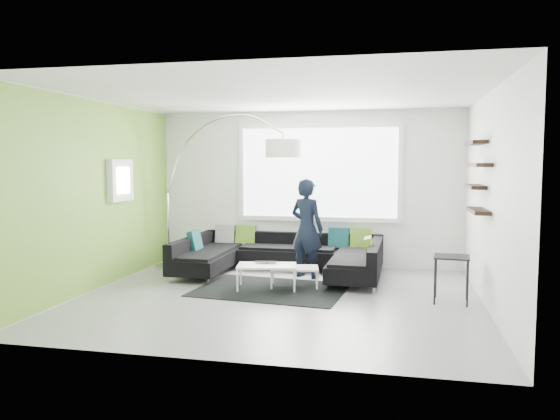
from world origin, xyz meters
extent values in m
plane|color=gray|center=(0.00, 0.00, 0.00)|extent=(5.50, 5.50, 0.00)
cube|color=silver|center=(0.00, 2.50, 1.40)|extent=(5.50, 0.04, 2.80)
cube|color=silver|center=(0.00, -2.50, 1.40)|extent=(5.50, 0.04, 2.80)
cube|color=silver|center=(-2.75, 0.00, 1.40)|extent=(0.04, 5.00, 2.80)
cube|color=silver|center=(2.75, 0.00, 1.40)|extent=(0.04, 5.00, 2.80)
cube|color=silver|center=(0.00, 0.00, 2.80)|extent=(5.50, 5.00, 0.04)
cube|color=#6B9E33|center=(-2.74, 0.00, 1.40)|extent=(0.01, 5.00, 2.80)
cube|color=white|center=(0.20, 2.46, 1.70)|extent=(2.96, 0.06, 1.68)
cube|color=white|center=(-2.68, 0.60, 1.60)|extent=(0.12, 0.66, 0.66)
cube|color=black|center=(2.64, 0.40, 1.70)|extent=(0.20, 1.24, 0.95)
cube|color=black|center=(-0.29, 1.48, 0.17)|extent=(3.32, 2.08, 0.35)
cube|color=black|center=(-0.29, 1.48, 0.48)|extent=(3.32, 2.08, 0.26)
cube|color=#4C7219|center=(-0.29, 1.48, 0.53)|extent=(2.94, 0.22, 0.36)
cube|color=black|center=(-0.21, 0.43, 0.01)|extent=(2.30, 1.78, 0.01)
cube|color=white|center=(-0.09, 0.58, 0.18)|extent=(1.22, 0.84, 0.37)
cube|color=black|center=(2.33, 0.26, 0.31)|extent=(0.50, 0.50, 0.63)
imported|color=black|center=(0.16, 1.43, 0.81)|extent=(0.88, 0.83, 1.62)
imported|color=black|center=(-0.32, 0.54, 0.38)|extent=(0.39, 0.30, 0.03)
camera|label=1|loc=(1.61, -7.29, 1.88)|focal=35.00mm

